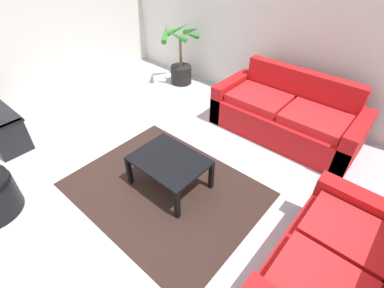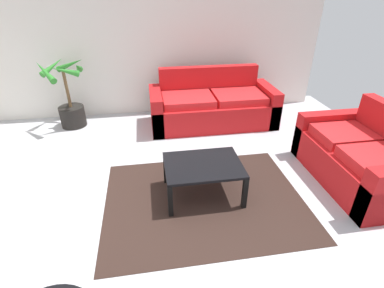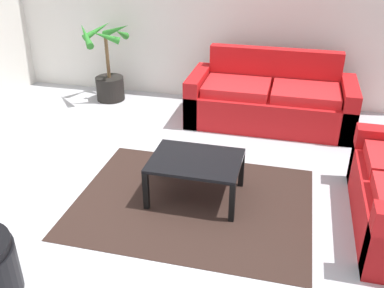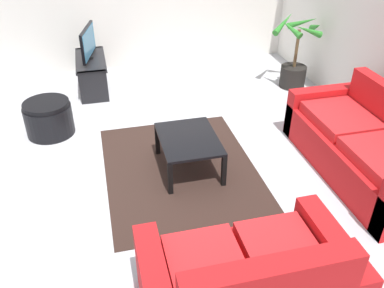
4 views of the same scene
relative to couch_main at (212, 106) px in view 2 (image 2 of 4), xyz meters
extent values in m
plane|color=#B2B2B7|center=(-0.89, -2.28, -0.30)|extent=(6.60, 6.60, 0.00)
cube|color=silver|center=(-0.89, 0.72, 1.05)|extent=(6.00, 0.06, 2.70)
cube|color=red|center=(0.00, -0.03, -0.09)|extent=(2.08, 0.90, 0.42)
cube|color=red|center=(0.00, 0.34, 0.36)|extent=(1.72, 0.16, 0.48)
cube|color=red|center=(-0.95, -0.03, 0.01)|extent=(0.18, 0.90, 0.62)
cube|color=red|center=(0.95, -0.03, 0.01)|extent=(0.18, 0.90, 0.62)
cube|color=red|center=(-0.43, -0.08, 0.18)|extent=(0.82, 0.66, 0.12)
cube|color=red|center=(0.43, -0.08, 0.18)|extent=(0.82, 0.66, 0.12)
cube|color=red|center=(1.36, -1.92, -0.09)|extent=(0.90, 1.52, 0.42)
cube|color=red|center=(1.36, -1.25, 0.01)|extent=(0.90, 0.18, 0.62)
cube|color=red|center=(1.31, -2.21, 0.18)|extent=(0.66, 0.54, 0.12)
cube|color=red|center=(1.31, -1.63, 0.18)|extent=(0.66, 0.54, 0.12)
cube|color=black|center=(-0.53, -1.90, 0.10)|extent=(0.84, 0.64, 0.03)
cube|color=black|center=(-0.93, -2.19, -0.11)|extent=(0.05, 0.05, 0.38)
cube|color=black|center=(-0.14, -2.19, -0.11)|extent=(0.05, 0.05, 0.38)
cube|color=black|center=(-0.93, -1.60, -0.11)|extent=(0.05, 0.05, 0.38)
cube|color=black|center=(-0.14, -1.60, -0.11)|extent=(0.05, 0.05, 0.38)
cube|color=black|center=(-0.53, -2.00, -0.30)|extent=(2.20, 1.70, 0.01)
cylinder|color=black|center=(-2.35, 0.27, -0.13)|extent=(0.41, 0.41, 0.34)
cylinder|color=brown|center=(-2.35, 0.27, 0.34)|extent=(0.05, 0.05, 0.59)
cone|color=#2B7F28|center=(-2.12, 0.29, 0.68)|extent=(0.15, 0.48, 0.26)
cone|color=#2B7F28|center=(-2.28, 0.50, 0.68)|extent=(0.49, 0.23, 0.27)
cone|color=#2B7F28|center=(-2.53, 0.40, 0.68)|extent=(0.35, 0.43, 0.26)
cone|color=#2B7F28|center=(-2.56, 0.10, 0.68)|extent=(0.41, 0.49, 0.29)
cone|color=#2B7F28|center=(-2.27, 0.09, 0.68)|extent=(0.41, 0.26, 0.23)
camera|label=1|loc=(1.24, -3.54, 2.24)|focal=26.22mm
camera|label=2|loc=(-1.08, -4.48, 1.84)|focal=27.01mm
camera|label=3|loc=(0.27, -5.28, 2.09)|focal=40.36mm
camera|label=4|loc=(3.20, -2.79, 2.48)|focal=38.10mm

